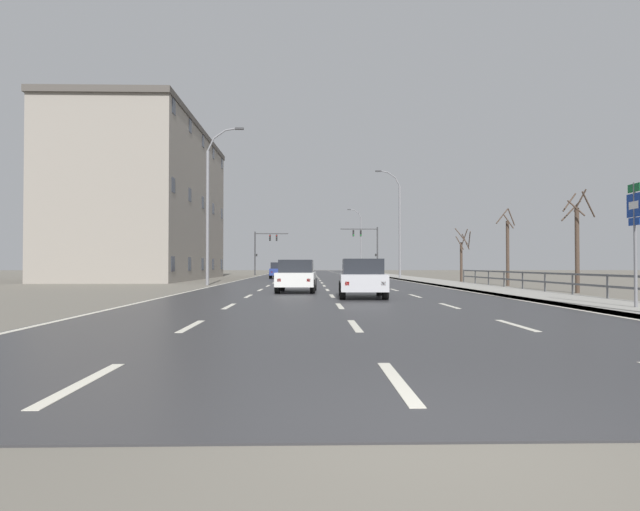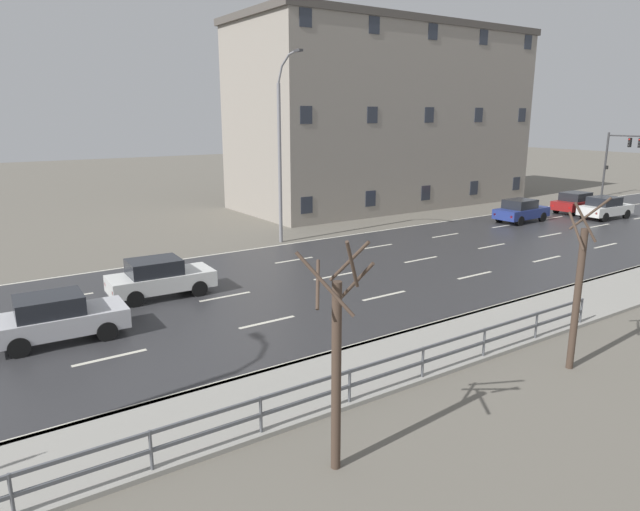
{
  "view_description": "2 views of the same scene",
  "coord_description": "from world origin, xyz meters",
  "px_view_note": "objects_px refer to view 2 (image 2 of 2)",
  "views": [
    {
      "loc": [
        -1.0,
        -3.89,
        1.33
      ],
      "look_at": [
        0.44,
        59.83,
        2.47
      ],
      "focal_mm": 29.52,
      "sensor_mm": 36.0,
      "label": 1
    },
    {
      "loc": [
        20.18,
        14.58,
        7.14
      ],
      "look_at": [
        0.0,
        28.21,
        1.09
      ],
      "focal_mm": 31.84,
      "sensor_mm": 36.0,
      "label": 2
    }
  ],
  "objects_px": {
    "car_far_right": "(160,277)",
    "car_distant": "(576,202)",
    "traffic_signal_left": "(618,154)",
    "car_near_right": "(57,317)",
    "car_near_left": "(521,210)",
    "car_mid_centre": "(605,207)",
    "street_lamp_left_bank": "(281,153)",
    "brick_building": "(384,117)"
  },
  "relations": [
    {
      "from": "street_lamp_left_bank",
      "to": "car_mid_centre",
      "type": "height_order",
      "value": "street_lamp_left_bank"
    },
    {
      "from": "traffic_signal_left",
      "to": "car_mid_centre",
      "type": "xyz_separation_m",
      "value": [
        5.47,
        -10.95,
        -3.06
      ]
    },
    {
      "from": "brick_building",
      "to": "car_far_right",
      "type": "bearing_deg",
      "value": -58.85
    },
    {
      "from": "car_near_left",
      "to": "car_far_right",
      "type": "bearing_deg",
      "value": -87.19
    },
    {
      "from": "car_far_right",
      "to": "car_mid_centre",
      "type": "distance_m",
      "value": 31.91
    },
    {
      "from": "traffic_signal_left",
      "to": "car_mid_centre",
      "type": "bearing_deg",
      "value": -63.46
    },
    {
      "from": "car_near_left",
      "to": "brick_building",
      "type": "bearing_deg",
      "value": -171.96
    },
    {
      "from": "car_distant",
      "to": "traffic_signal_left",
      "type": "bearing_deg",
      "value": 103.84
    },
    {
      "from": "street_lamp_left_bank",
      "to": "car_mid_centre",
      "type": "xyz_separation_m",
      "value": [
        6.1,
        22.77,
        -4.29
      ]
    },
    {
      "from": "traffic_signal_left",
      "to": "car_near_right",
      "type": "bearing_deg",
      "value": -80.38
    },
    {
      "from": "car_distant",
      "to": "car_near_left",
      "type": "xyz_separation_m",
      "value": [
        0.06,
        -6.57,
        0.0
      ]
    },
    {
      "from": "traffic_signal_left",
      "to": "car_mid_centre",
      "type": "height_order",
      "value": "traffic_signal_left"
    },
    {
      "from": "traffic_signal_left",
      "to": "car_near_right",
      "type": "height_order",
      "value": "traffic_signal_left"
    },
    {
      "from": "car_near_right",
      "to": "traffic_signal_left",
      "type": "bearing_deg",
      "value": 102.24
    },
    {
      "from": "street_lamp_left_bank",
      "to": "car_distant",
      "type": "relative_size",
      "value": 2.51
    },
    {
      "from": "car_near_left",
      "to": "car_near_right",
      "type": "height_order",
      "value": "same"
    },
    {
      "from": "traffic_signal_left",
      "to": "car_near_left",
      "type": "distance_m",
      "value": 17.48
    },
    {
      "from": "car_near_right",
      "to": "car_mid_centre",
      "type": "height_order",
      "value": "same"
    },
    {
      "from": "traffic_signal_left",
      "to": "brick_building",
      "type": "bearing_deg",
      "value": -115.37
    },
    {
      "from": "car_far_right",
      "to": "car_near_left",
      "type": "height_order",
      "value": "same"
    },
    {
      "from": "car_far_right",
      "to": "car_near_left",
      "type": "bearing_deg",
      "value": 97.51
    },
    {
      "from": "car_mid_centre",
      "to": "car_distant",
      "type": "bearing_deg",
      "value": 170.4
    },
    {
      "from": "car_far_right",
      "to": "car_distant",
      "type": "distance_m",
      "value": 32.56
    },
    {
      "from": "street_lamp_left_bank",
      "to": "car_near_left",
      "type": "xyz_separation_m",
      "value": [
        3.6,
        16.76,
        -4.29
      ]
    },
    {
      "from": "car_mid_centre",
      "to": "car_near_left",
      "type": "bearing_deg",
      "value": -109.75
    },
    {
      "from": "car_near_left",
      "to": "brick_building",
      "type": "xyz_separation_m",
      "value": [
        -12.05,
        -2.19,
        6.2
      ]
    },
    {
      "from": "street_lamp_left_bank",
      "to": "car_near_right",
      "type": "relative_size",
      "value": 2.49
    },
    {
      "from": "street_lamp_left_bank",
      "to": "car_near_left",
      "type": "height_order",
      "value": "street_lamp_left_bank"
    },
    {
      "from": "car_distant",
      "to": "car_near_right",
      "type": "xyz_separation_m",
      "value": [
        5.07,
        -36.76,
        0.0
      ]
    },
    {
      "from": "car_distant",
      "to": "car_mid_centre",
      "type": "xyz_separation_m",
      "value": [
        2.56,
        -0.56,
        0.0
      ]
    },
    {
      "from": "traffic_signal_left",
      "to": "car_near_right",
      "type": "relative_size",
      "value": 1.35
    },
    {
      "from": "traffic_signal_left",
      "to": "car_distant",
      "type": "xyz_separation_m",
      "value": [
        2.91,
        -10.39,
        -3.06
      ]
    },
    {
      "from": "car_near_right",
      "to": "brick_building",
      "type": "bearing_deg",
      "value": 123.98
    },
    {
      "from": "street_lamp_left_bank",
      "to": "car_distant",
      "type": "distance_m",
      "value": 23.99
    },
    {
      "from": "traffic_signal_left",
      "to": "car_far_right",
      "type": "distance_m",
      "value": 43.29
    },
    {
      "from": "street_lamp_left_bank",
      "to": "traffic_signal_left",
      "type": "xyz_separation_m",
      "value": [
        0.63,
        33.72,
        -1.23
      ]
    },
    {
      "from": "car_far_right",
      "to": "car_distant",
      "type": "xyz_separation_m",
      "value": [
        -2.35,
        32.48,
        0.0
      ]
    },
    {
      "from": "street_lamp_left_bank",
      "to": "car_near_left",
      "type": "bearing_deg",
      "value": 77.88
    },
    {
      "from": "car_distant",
      "to": "car_mid_centre",
      "type": "distance_m",
      "value": 2.62
    },
    {
      "from": "traffic_signal_left",
      "to": "car_near_left",
      "type": "height_order",
      "value": "traffic_signal_left"
    },
    {
      "from": "street_lamp_left_bank",
      "to": "car_far_right",
      "type": "distance_m",
      "value": 11.69
    },
    {
      "from": "car_distant",
      "to": "brick_building",
      "type": "distance_m",
      "value": 16.09
    }
  ]
}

